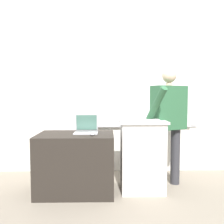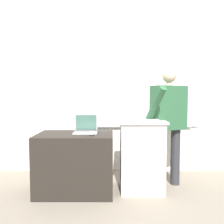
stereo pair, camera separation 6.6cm
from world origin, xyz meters
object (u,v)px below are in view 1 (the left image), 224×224
side_desk (76,163)px  wireless_keyboard (143,120)px  person_presenter (169,118)px  lectern_podium (142,155)px  laptop (86,127)px  computer_mouse_by_laptop (93,134)px

side_desk → wireless_keyboard: 1.03m
person_presenter → lectern_podium: bearing=177.0°
lectern_podium → side_desk: size_ratio=0.96×
person_presenter → laptop: bearing=160.7°
side_desk → wireless_keyboard: wireless_keyboard is taller
person_presenter → computer_mouse_by_laptop: person_presenter is taller
side_desk → person_presenter: 1.39m
lectern_podium → wireless_keyboard: size_ratio=2.22×
side_desk → laptop: (0.13, 0.10, 0.46)m
wireless_keyboard → computer_mouse_by_laptop: (-0.64, -0.11, -0.16)m
lectern_podium → laptop: laptop is taller
lectern_podium → side_desk: (-0.87, -0.05, -0.09)m
lectern_podium → computer_mouse_by_laptop: (-0.65, -0.17, 0.31)m
lectern_podium → computer_mouse_by_laptop: size_ratio=9.40×
lectern_podium → wireless_keyboard: wireless_keyboard is taller
laptop → computer_mouse_by_laptop: size_ratio=3.09×
computer_mouse_by_laptop → lectern_podium: bearing=14.8°
side_desk → person_presenter: bearing=9.0°
lectern_podium → person_presenter: size_ratio=0.58×
person_presenter → wireless_keyboard: person_presenter is taller
computer_mouse_by_laptop → person_presenter: bearing=17.2°
side_desk → computer_mouse_by_laptop: bearing=-28.0°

